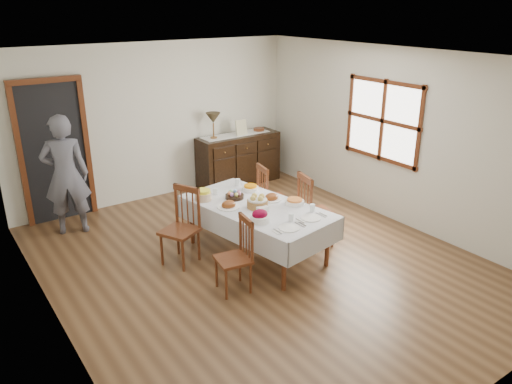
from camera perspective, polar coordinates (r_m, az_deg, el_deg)
ground at (r=6.57m, az=0.50°, el=-8.01°), size 6.00×6.00×0.00m
room_shell at (r=6.22m, az=-2.81°, el=6.56°), size 5.02×6.02×2.65m
dining_table at (r=6.52m, az=0.07°, el=-2.26°), size 1.37×2.19×0.70m
chair_left_near at (r=5.80m, az=-2.22°, el=-7.15°), size 0.43×0.43×0.90m
chair_left_far at (r=6.46m, az=-8.48°, el=-3.79°), size 0.56×0.56×1.00m
chair_right_near at (r=6.86m, az=6.55°, el=-2.02°), size 0.52×0.52×1.03m
chair_right_far at (r=7.41m, az=1.64°, el=-0.41°), size 0.47×0.47×0.96m
sideboard at (r=9.22m, az=-2.01°, el=3.77°), size 1.54×0.56×0.92m
person at (r=7.57m, az=-20.98°, el=2.25°), size 0.67×0.53×1.88m
bread_basket at (r=6.40m, az=0.16°, el=-1.18°), size 0.27×0.27×0.18m
egg_basket at (r=6.72m, az=-2.47°, el=-0.42°), size 0.25×0.25×0.11m
ham_platter_a at (r=6.42m, az=-3.15°, el=-1.53°), size 0.30×0.30×0.11m
ham_platter_b at (r=6.66m, az=1.79°, el=-0.65°), size 0.27×0.27×0.11m
beet_bowl at (r=6.00m, az=0.44°, el=-2.81°), size 0.24×0.24×0.15m
carrot_bowl at (r=6.98m, az=-0.64°, el=0.45°), size 0.24×0.24×0.08m
pineapple_bowl at (r=6.68m, az=-6.07°, el=-0.36°), size 0.23×0.23×0.14m
casserole_dish at (r=6.54m, az=4.43°, el=-1.10°), size 0.25×0.25×0.07m
butter_dish at (r=6.28m, az=0.76°, el=-1.99°), size 0.15×0.11×0.07m
setting_left at (r=5.91m, az=3.83°, el=-3.71°), size 0.44×0.31×0.10m
setting_right at (r=6.20m, az=6.31°, el=-2.58°), size 0.44×0.31×0.10m
glass_far_a at (r=6.87m, az=-4.62°, el=0.09°), size 0.07×0.07×0.09m
glass_far_b at (r=7.17m, az=-2.10°, el=1.11°), size 0.07×0.07×0.10m
runner at (r=9.11m, az=-2.35°, el=6.59°), size 1.30×0.35×0.01m
table_lamp at (r=8.79m, az=-4.92°, el=8.35°), size 0.26×0.26×0.46m
picture_frame at (r=9.03m, az=-1.68°, el=7.36°), size 0.22×0.08×0.28m
deco_bowl at (r=9.35m, az=0.33°, el=7.15°), size 0.20×0.20×0.06m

